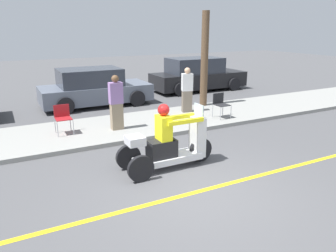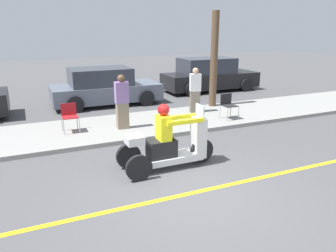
# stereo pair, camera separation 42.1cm
# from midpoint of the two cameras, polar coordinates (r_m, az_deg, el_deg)

# --- Properties ---
(ground_plane) EXTENTS (60.00, 60.00, 0.00)m
(ground_plane) POSITION_cam_midpoint_polar(r_m,az_deg,el_deg) (6.54, 3.32, -11.39)
(ground_plane) COLOR #4C4C4F
(lane_stripe) EXTENTS (24.00, 0.12, 0.01)m
(lane_stripe) POSITION_cam_midpoint_polar(r_m,az_deg,el_deg) (6.54, 3.41, -11.35)
(lane_stripe) COLOR gold
(lane_stripe) RESTS_ON ground
(sidewalk_strip) EXTENTS (28.00, 2.80, 0.12)m
(sidewalk_strip) POSITION_cam_midpoint_polar(r_m,az_deg,el_deg) (10.43, -9.64, -0.26)
(sidewalk_strip) COLOR gray
(sidewalk_strip) RESTS_ON ground
(motorcycle_trike) EXTENTS (2.27, 0.82, 1.51)m
(motorcycle_trike) POSITION_cam_midpoint_polar(r_m,az_deg,el_deg) (7.36, -1.52, -3.44)
(motorcycle_trike) COLOR black
(motorcycle_trike) RESTS_ON ground
(spectator_with_child) EXTENTS (0.39, 0.24, 1.64)m
(spectator_with_child) POSITION_cam_midpoint_polar(r_m,az_deg,el_deg) (9.88, -10.23, 3.85)
(spectator_with_child) COLOR gray
(spectator_with_child) RESTS_ON sidewalk_strip
(spectator_mid_group) EXTENTS (0.43, 0.32, 1.60)m
(spectator_mid_group) POSITION_cam_midpoint_polar(r_m,az_deg,el_deg) (11.80, 2.31, 6.13)
(spectator_mid_group) COLOR #726656
(spectator_mid_group) RESTS_ON sidewalk_strip
(folding_chair_set_back) EXTENTS (0.47, 0.47, 0.82)m
(folding_chair_set_back) POSITION_cam_midpoint_polar(r_m,az_deg,el_deg) (9.99, -19.03, 1.64)
(folding_chair_set_back) COLOR #A5A8AD
(folding_chair_set_back) RESTS_ON sidewalk_strip
(folding_chair_curbside) EXTENTS (0.48, 0.48, 0.82)m
(folding_chair_curbside) POSITION_cam_midpoint_polar(r_m,az_deg,el_deg) (11.23, 8.03, 4.03)
(folding_chair_curbside) COLOR #A5A8AD
(folding_chair_curbside) RESTS_ON sidewalk_strip
(parked_car_lot_center) EXTENTS (4.77, 2.01, 1.63)m
(parked_car_lot_center) POSITION_cam_midpoint_polar(r_m,az_deg,el_deg) (16.67, 4.39, 8.80)
(parked_car_lot_center) COLOR black
(parked_car_lot_center) RESTS_ON ground
(parked_car_lot_left) EXTENTS (4.35, 2.10, 1.51)m
(parked_car_lot_left) POSITION_cam_midpoint_polar(r_m,az_deg,el_deg) (13.74, -13.64, 6.43)
(parked_car_lot_left) COLOR slate
(parked_car_lot_left) RESTS_ON ground
(tree_trunk) EXTENTS (0.28, 0.28, 3.55)m
(tree_trunk) POSITION_cam_midpoint_polar(r_m,az_deg,el_deg) (12.77, 5.42, 11.44)
(tree_trunk) COLOR brown
(tree_trunk) RESTS_ON sidewalk_strip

